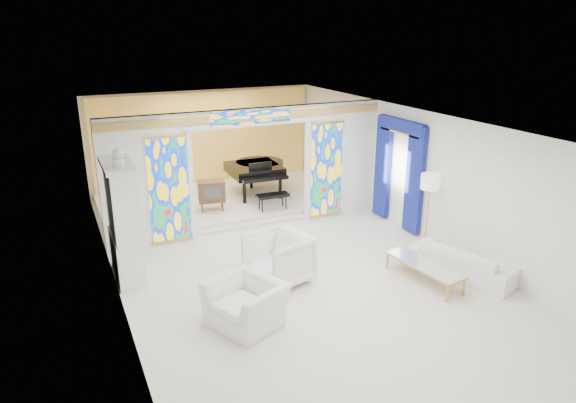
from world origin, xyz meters
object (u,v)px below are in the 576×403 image
china_cabinet (123,222)px  armchair_left (246,303)px  armchair_right (279,259)px  sofa (463,261)px  tv_console (211,191)px  grand_piano (257,169)px  coffee_table (424,265)px

china_cabinet → armchair_left: (1.55, -2.65, -0.78)m
armchair_right → sofa: armchair_right is taller
china_cabinet → tv_console: bearing=45.9°
grand_piano → coffee_table: bearing=-78.5°
china_cabinet → tv_console: 3.72m
armchair_left → sofa: bearing=64.5°
tv_console → armchair_left: bearing=-89.5°
tv_console → sofa: bearing=-45.1°
china_cabinet → coffee_table: bearing=-27.1°
sofa → grand_piano: size_ratio=0.79×
sofa → grand_piano: (-1.94, 6.34, 0.59)m
armchair_left → grand_piano: grand_piano is taller
sofa → tv_console: (-3.60, 5.45, 0.39)m
armchair_right → coffee_table: 2.87m
armchair_left → sofa: armchair_left is taller
china_cabinet → tv_console: china_cabinet is taller
china_cabinet → sofa: bearing=-24.5°
armchair_left → armchair_right: 1.61m
armchair_right → tv_console: size_ratio=1.37×
armchair_left → tv_console: 5.40m
sofa → armchair_left: bearing=69.3°
armchair_left → tv_console: (1.02, 5.29, 0.31)m
coffee_table → grand_piano: (-1.03, 6.24, 0.55)m
china_cabinet → coffee_table: (5.26, -2.70, -0.82)m
sofa → tv_console: size_ratio=2.65×
coffee_table → grand_piano: 6.34m
armchair_left → grand_piano: (2.68, 6.19, 0.51)m
coffee_table → tv_console: 5.99m
grand_piano → tv_console: size_ratio=3.34×
armchair_left → coffee_table: size_ratio=0.67×
armchair_right → grand_piano: size_ratio=0.41×
armchair_right → coffee_table: (2.60, -1.20, -0.14)m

